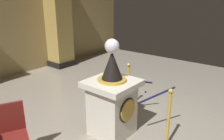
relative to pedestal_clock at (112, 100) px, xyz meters
name	(u,v)px	position (x,y,z in m)	size (l,w,h in m)	color
ground_plane	(121,136)	(0.03, -0.19, -0.67)	(11.41, 11.41, 0.00)	#9E9384
pedestal_clock	(112,100)	(0.00, 0.00, 0.00)	(0.84, 0.84, 1.77)	silver
stanchion_near	(168,127)	(0.28, -0.97, -0.30)	(0.24, 0.24, 1.06)	gold
stanchion_far	(128,93)	(0.99, 0.35, -0.29)	(0.24, 0.24, 1.07)	gold
velvet_rope	(146,88)	(0.63, -0.31, 0.12)	(1.04, 1.05, 0.22)	#141947
column_right	(58,17)	(2.21, 4.27, 1.11)	(0.84, 0.84, 3.58)	black
cafe_chair_red	(12,130)	(-1.54, 0.64, -0.10)	(0.53, 0.53, 0.96)	black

